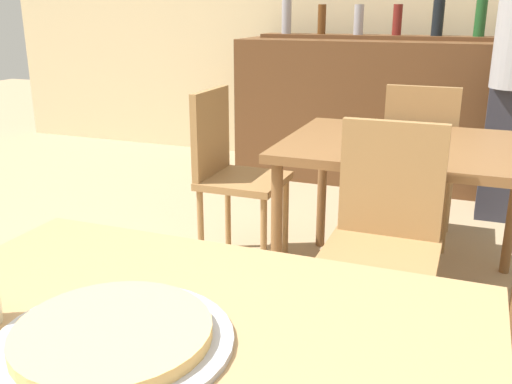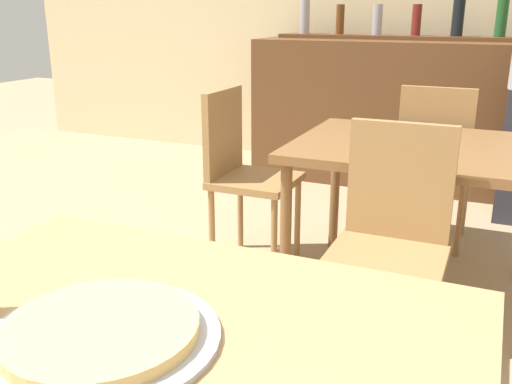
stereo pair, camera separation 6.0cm
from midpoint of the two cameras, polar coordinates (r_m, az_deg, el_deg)
name	(u,v)px [view 2 (the right image)]	position (r m, az deg, el deg)	size (l,w,h in m)	color
dining_table_near	(150,374)	(1.09, -8.95, -17.53)	(1.15, 0.85, 0.75)	#A87F51
dining_table_far	(420,160)	(2.66, 16.71, 3.05)	(1.10, 0.89, 0.73)	brown
bar_counter	(426,116)	(4.47, 16.98, 7.31)	(2.60, 0.56, 1.08)	brown
bar_back_shelf	(438,30)	(4.55, 18.14, 15.14)	(2.39, 0.24, 0.33)	brown
chair_far_side_front	(392,233)	(2.11, 14.20, -3.96)	(0.40, 0.40, 0.92)	olive
chair_far_side_back	(435,155)	(3.28, 17.95, 3.52)	(0.40, 0.40, 0.92)	olive
chair_far_side_left	(242,165)	(2.92, -0.86, 2.67)	(0.40, 0.40, 0.92)	olive
pizza_tray	(101,333)	(1.04, -13.59, -13.57)	(0.41, 0.41, 0.04)	#A3A3A8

